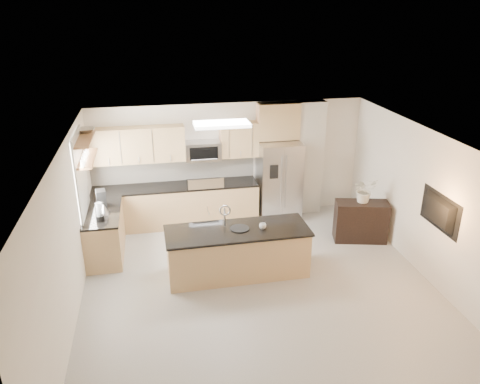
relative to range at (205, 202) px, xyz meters
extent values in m
plane|color=#AEAAA5|center=(0.60, -2.92, -0.47)|extent=(6.50, 6.50, 0.00)
cube|color=white|center=(0.60, -2.92, 2.13)|extent=(6.00, 6.50, 0.02)
cube|color=white|center=(0.60, 0.33, 0.83)|extent=(6.00, 0.02, 2.60)
cube|color=white|center=(0.60, -6.17, 0.83)|extent=(6.00, 0.02, 2.60)
cube|color=white|center=(-2.40, -2.92, 0.83)|extent=(0.02, 6.50, 2.60)
cube|color=white|center=(3.60, -2.92, 0.83)|extent=(0.02, 6.50, 2.60)
cube|color=tan|center=(-0.63, 0.00, -0.03)|extent=(3.55, 0.65, 0.88)
cube|color=black|center=(-0.63, 0.00, 0.43)|extent=(3.55, 0.66, 0.04)
cube|color=silver|center=(-0.63, 0.32, 0.71)|extent=(3.55, 0.02, 0.52)
cube|color=tan|center=(-2.07, -1.07, -0.03)|extent=(0.65, 1.50, 0.88)
cube|color=black|center=(-2.07, -1.07, 0.43)|extent=(0.66, 1.50, 0.04)
cube|color=black|center=(0.00, 0.00, -0.02)|extent=(0.76, 0.64, 0.90)
cube|color=black|center=(0.00, 0.00, 0.44)|extent=(0.76, 0.62, 0.03)
cube|color=#AAAAAC|center=(0.00, -0.30, 0.56)|extent=(0.76, 0.04, 0.22)
cube|color=tan|center=(-1.34, 0.16, 1.35)|extent=(1.92, 0.33, 0.75)
cube|color=tan|center=(0.79, 0.16, 1.35)|extent=(0.82, 0.33, 0.75)
cube|color=#AAAAAC|center=(0.00, 0.13, 1.16)|extent=(0.76, 0.40, 0.40)
cube|color=black|center=(0.00, -0.07, 1.16)|extent=(0.60, 0.02, 0.28)
cube|color=#AAAAAC|center=(1.66, -0.05, 0.42)|extent=(0.92, 0.75, 1.78)
cube|color=#98989B|center=(1.66, -0.43, 0.42)|extent=(0.02, 0.01, 1.69)
cube|color=black|center=(1.44, -0.44, 0.78)|extent=(0.18, 0.03, 0.30)
cube|color=beige|center=(2.42, 0.18, 0.83)|extent=(0.60, 0.30, 2.60)
cube|color=white|center=(-2.38, -1.07, 1.18)|extent=(0.03, 1.05, 1.55)
cube|color=white|center=(-2.37, -1.07, 1.18)|extent=(0.03, 1.15, 1.65)
cube|color=brown|center=(-2.25, -0.97, 1.48)|extent=(0.30, 1.20, 0.04)
cube|color=brown|center=(-2.25, -0.97, 1.85)|extent=(0.30, 1.20, 0.04)
cube|color=white|center=(0.20, -1.32, 2.09)|extent=(1.00, 0.50, 0.06)
cube|color=tan|center=(0.31, -2.23, -0.05)|extent=(2.50, 0.89, 0.84)
cube|color=black|center=(0.31, -2.23, 0.39)|extent=(2.56, 0.95, 0.04)
cube|color=black|center=(0.12, -2.23, 0.37)|extent=(0.53, 0.38, 0.01)
cylinder|color=#AAAAAC|center=(0.12, -2.02, 0.58)|extent=(0.03, 0.03, 0.34)
torus|color=#AAAAAC|center=(0.12, -2.07, 0.73)|extent=(0.21, 0.03, 0.21)
cube|color=black|center=(3.03, -1.45, -0.05)|extent=(1.13, 0.67, 0.84)
imported|color=white|center=(0.76, -2.28, 0.46)|extent=(0.16, 0.16, 0.10)
cylinder|color=black|center=(0.36, -2.21, 0.42)|extent=(0.41, 0.41, 0.02)
cylinder|color=black|center=(-2.07, -1.48, 0.50)|extent=(0.15, 0.15, 0.10)
cylinder|color=silver|center=(-2.07, -1.48, 0.68)|extent=(0.11, 0.11, 0.25)
cone|color=#AAAAAC|center=(-2.02, -1.20, 0.55)|extent=(0.19, 0.19, 0.21)
cylinder|color=black|center=(-2.02, -1.20, 0.67)|extent=(0.04, 0.04, 0.04)
cube|color=black|center=(-2.09, -0.83, 0.62)|extent=(0.21, 0.24, 0.34)
cylinder|color=#AAAAAC|center=(-2.09, -0.89, 0.54)|extent=(0.11, 0.11, 0.12)
imported|color=#AAAAAC|center=(-2.25, -0.58, 1.92)|extent=(0.50, 0.50, 0.10)
imported|color=beige|center=(3.06, -1.41, 0.75)|extent=(0.76, 0.68, 0.77)
imported|color=black|center=(3.51, -3.12, 0.88)|extent=(0.14, 1.08, 0.62)
camera|label=1|loc=(-1.03, -9.46, 4.15)|focal=35.00mm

